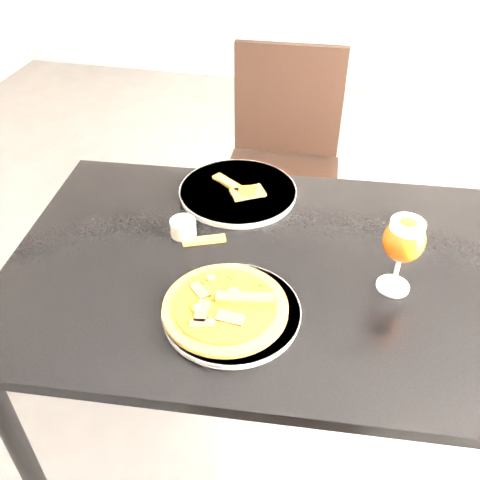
% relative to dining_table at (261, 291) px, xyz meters
% --- Properties ---
extents(ground, '(6.00, 6.00, 0.00)m').
position_rel_dining_table_xyz_m(ground, '(0.08, -0.10, -0.66)').
color(ground, '#545456').
rests_on(ground, ground).
extents(dining_table, '(1.26, 0.89, 0.75)m').
position_rel_dining_table_xyz_m(dining_table, '(0.00, 0.00, 0.00)').
color(dining_table, black).
rests_on(dining_table, ground).
extents(chair_far, '(0.45, 0.45, 0.94)m').
position_rel_dining_table_xyz_m(chair_far, '(-0.07, 0.85, -0.14)').
color(chair_far, black).
rests_on(chair_far, ground).
extents(plate_main, '(0.32, 0.32, 0.02)m').
position_rel_dining_table_xyz_m(plate_main, '(-0.03, -0.18, 0.10)').
color(plate_main, silver).
rests_on(plate_main, dining_table).
extents(pizza, '(0.26, 0.26, 0.03)m').
position_rel_dining_table_xyz_m(pizza, '(-0.04, -0.18, 0.11)').
color(pizza, '#945B23').
rests_on(pizza, plate_main).
extents(plate_second, '(0.34, 0.34, 0.02)m').
position_rel_dining_table_xyz_m(plate_second, '(-0.12, 0.27, 0.10)').
color(plate_second, silver).
rests_on(plate_second, dining_table).
extents(crust_scraps, '(0.17, 0.12, 0.01)m').
position_rel_dining_table_xyz_m(crust_scraps, '(-0.11, 0.27, 0.11)').
color(crust_scraps, '#945B23').
rests_on(crust_scraps, plate_second).
extents(loose_crust, '(0.11, 0.06, 0.01)m').
position_rel_dining_table_xyz_m(loose_crust, '(-0.15, 0.05, 0.09)').
color(loose_crust, '#945B23').
rests_on(loose_crust, dining_table).
extents(sauce_cup, '(0.06, 0.06, 0.04)m').
position_rel_dining_table_xyz_m(sauce_cup, '(-0.21, 0.07, 0.11)').
color(sauce_cup, silver).
rests_on(sauce_cup, dining_table).
extents(beer_glass, '(0.09, 0.09, 0.19)m').
position_rel_dining_table_xyz_m(beer_glass, '(0.30, -0.01, 0.22)').
color(beer_glass, silver).
rests_on(beer_glass, dining_table).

